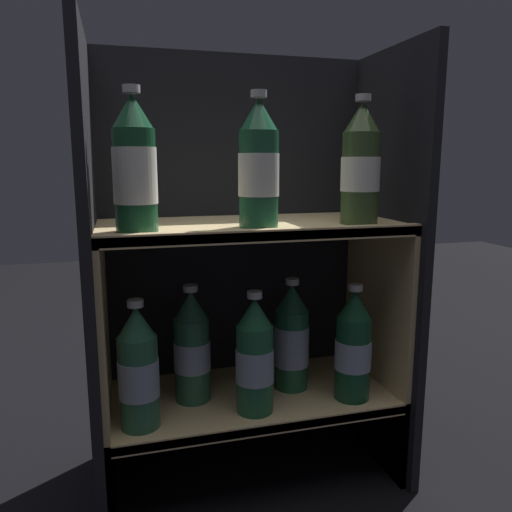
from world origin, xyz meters
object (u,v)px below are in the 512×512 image
bottle_lower_front_1 (255,358)px  bottle_upper_front_1 (259,167)px  bottle_upper_front_0 (135,168)px  bottle_lower_front_2 (353,347)px  bottle_upper_front_2 (361,167)px  bottle_lower_back_1 (292,339)px  bottle_lower_back_0 (192,349)px  bottle_lower_front_0 (138,371)px

bottle_lower_front_1 → bottle_upper_front_1: bearing=0.0°
bottle_upper_front_0 → bottle_lower_front_2: bearing=-0.0°
bottle_lower_front_1 → bottle_upper_front_0: bearing=180.0°
bottle_upper_front_0 → bottle_upper_front_2: size_ratio=1.00×
bottle_upper_front_0 → bottle_lower_back_1: bottle_upper_front_0 is taller
bottle_upper_front_0 → bottle_upper_front_1: same height
bottle_upper_front_0 → bottle_lower_back_0: bearing=39.1°
bottle_lower_back_0 → bottle_lower_back_1: size_ratio=1.00×
bottle_lower_front_0 → bottle_lower_back_0: size_ratio=1.00×
bottle_upper_front_1 → bottle_lower_front_2: size_ratio=1.00×
bottle_upper_front_1 → bottle_lower_back_0: (-0.13, 0.09, -0.40)m
bottle_upper_front_1 → bottle_lower_front_0: size_ratio=1.00×
bottle_lower_front_1 → bottle_lower_back_1: size_ratio=1.00×
bottle_upper_front_0 → bottle_lower_front_0: bottle_upper_front_0 is taller
bottle_upper_front_2 → bottle_lower_back_0: (-0.35, 0.09, -0.40)m
bottle_lower_front_1 → bottle_lower_back_1: same height
bottle_upper_front_0 → bottle_upper_front_1: 0.24m
bottle_lower_front_1 → bottle_lower_front_0: bearing=180.0°
bottle_lower_front_2 → bottle_lower_back_1: 0.14m
bottle_upper_front_0 → bottle_lower_back_1: 0.53m
bottle_lower_front_0 → bottle_lower_back_0: bearing=36.6°
bottle_upper_front_2 → bottle_lower_front_1: bottle_upper_front_2 is taller
bottle_upper_front_0 → bottle_upper_front_1: size_ratio=1.00×
bottle_lower_front_1 → bottle_lower_back_0: size_ratio=1.00×
bottle_upper_front_0 → bottle_lower_front_1: 0.46m
bottle_upper_front_1 → bottle_upper_front_2: (0.22, -0.00, 0.00)m
bottle_lower_front_2 → bottle_lower_back_1: bearing=142.1°
bottle_upper_front_1 → bottle_upper_front_0: bearing=180.0°
bottle_upper_front_2 → bottle_lower_back_1: bearing=142.4°
bottle_lower_back_0 → bottle_upper_front_1: bearing=-34.7°
bottle_upper_front_1 → bottle_lower_back_0: bottle_upper_front_1 is taller
bottle_upper_front_2 → bottle_lower_back_1: 0.42m
bottle_upper_front_1 → bottle_lower_front_0: bottle_upper_front_1 is taller
bottle_lower_front_1 → bottle_lower_front_2: 0.23m
bottle_lower_front_1 → bottle_lower_back_1: (0.11, 0.09, -0.00)m
bottle_lower_front_0 → bottle_lower_front_1: 0.24m
bottle_upper_front_1 → bottle_lower_front_2: (0.22, -0.00, -0.40)m
bottle_lower_back_0 → bottle_lower_back_1: (0.23, 0.00, -0.00)m
bottle_lower_front_2 → bottle_lower_back_0: (-0.35, 0.09, 0.00)m
bottle_upper_front_2 → bottle_lower_back_0: size_ratio=1.00×
bottle_upper_front_0 → bottle_lower_back_0: size_ratio=1.00×
bottle_lower_front_1 → bottle_lower_front_2: size_ratio=1.00×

